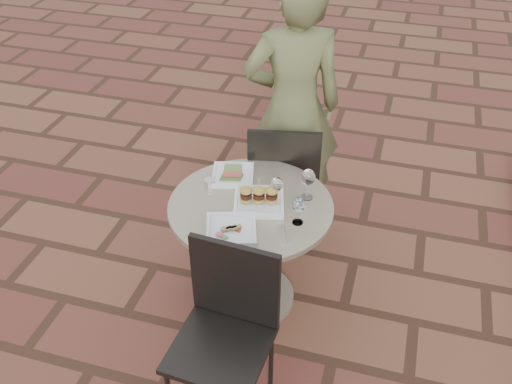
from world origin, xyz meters
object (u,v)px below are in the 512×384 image
(cafe_table, at_px, (251,239))
(diner, at_px, (293,109))
(chair_far, at_px, (284,175))
(chair_near, at_px, (227,320))
(plate_tuna, at_px, (231,229))
(plate_salmon, at_px, (233,174))
(plate_sliders, at_px, (259,199))

(cafe_table, xyz_separation_m, diner, (0.03, 0.84, 0.40))
(cafe_table, distance_m, chair_far, 0.58)
(chair_far, relative_size, chair_near, 1.00)
(cafe_table, bearing_deg, plate_tuna, -97.22)
(chair_near, bearing_deg, cafe_table, 100.95)
(plate_tuna, bearing_deg, chair_near, -74.79)
(plate_salmon, bearing_deg, plate_tuna, -72.98)
(chair_near, xyz_separation_m, plate_tuna, (-0.11, 0.41, 0.20))
(plate_sliders, bearing_deg, plate_tuna, -105.66)
(cafe_table, height_order, plate_sliders, plate_sliders)
(cafe_table, relative_size, diner, 0.51)
(diner, bearing_deg, plate_sliders, 67.86)
(chair_near, bearing_deg, diner, 95.90)
(plate_salmon, relative_size, plate_sliders, 0.87)
(chair_near, xyz_separation_m, plate_salmon, (-0.25, 0.87, 0.20))
(plate_sliders, bearing_deg, plate_salmon, 136.63)
(chair_near, xyz_separation_m, diner, (-0.05, 1.50, 0.33))
(plate_tuna, bearing_deg, plate_sliders, 74.34)
(chair_near, distance_m, diner, 1.54)
(chair_near, relative_size, diner, 0.53)
(chair_far, xyz_separation_m, plate_tuna, (-0.08, -0.82, 0.20))
(chair_far, xyz_separation_m, plate_sliders, (-0.01, -0.56, 0.22))
(plate_salmon, bearing_deg, plate_sliders, -43.37)
(cafe_table, height_order, diner, diner)
(plate_salmon, bearing_deg, chair_far, 58.20)
(chair_near, xyz_separation_m, plate_sliders, (-0.04, 0.67, 0.22))
(plate_tuna, bearing_deg, plate_salmon, 107.02)
(plate_salmon, xyz_separation_m, plate_sliders, (0.21, -0.20, 0.02))
(plate_salmon, relative_size, plate_tuna, 0.89)
(cafe_table, height_order, chair_near, chair_near)
(chair_near, relative_size, plate_salmon, 3.27)
(plate_salmon, bearing_deg, diner, 72.13)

